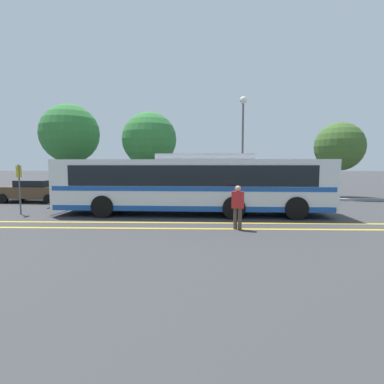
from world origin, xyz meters
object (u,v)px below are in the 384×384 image
object	(u,v)px
parked_car_1	(116,191)
tree_2	(149,140)
pedestrian_0	(238,205)
tree_0	(339,147)
parked_car_0	(35,191)
transit_bus	(192,183)
tree_1	(70,134)
street_lamp	(243,126)
bus_stop_sign	(19,183)
parked_car_2	(211,190)

from	to	relation	value
parked_car_1	tree_2	xyz separation A→B (m)	(1.49, 4.03, 3.55)
pedestrian_0	tree_0	xyz separation A→B (m)	(8.68, 11.33, 2.78)
tree_0	tree_2	world-z (taller)	tree_2
parked_car_0	tree_2	world-z (taller)	tree_2
transit_bus	tree_1	world-z (taller)	tree_1
transit_bus	pedestrian_0	distance (m)	3.85
parked_car_0	street_lamp	xyz separation A→B (m)	(13.54, 2.45, 4.32)
pedestrian_0	bus_stop_sign	xyz separation A→B (m)	(-10.00, 3.02, 0.60)
parked_car_0	tree_0	xyz separation A→B (m)	(20.68, 3.50, 2.96)
tree_0	pedestrian_0	bearing A→B (deg)	-127.44
pedestrian_0	bus_stop_sign	bearing A→B (deg)	3.41
bus_stop_sign	street_lamp	bearing A→B (deg)	-55.95
parked_car_0	street_lamp	world-z (taller)	street_lamp
parked_car_1	tree_1	world-z (taller)	tree_1
pedestrian_0	street_lamp	xyz separation A→B (m)	(1.54, 10.28, 4.14)
pedestrian_0	parked_car_1	bearing A→B (deg)	-29.15
parked_car_0	bus_stop_sign	world-z (taller)	bus_stop_sign
pedestrian_0	bus_stop_sign	distance (m)	10.46
parked_car_0	bus_stop_sign	distance (m)	5.27
parked_car_2	street_lamp	bearing A→B (deg)	131.75
bus_stop_sign	tree_1	size ratio (longest dim) A/B	0.33
parked_car_2	tree_1	world-z (taller)	tree_1
parked_car_1	pedestrian_0	distance (m)	10.41
tree_1	tree_2	bearing A→B (deg)	-13.69
pedestrian_0	bus_stop_sign	world-z (taller)	bus_stop_sign
street_lamp	tree_0	distance (m)	7.35
street_lamp	tree_1	distance (m)	14.08
parked_car_2	pedestrian_0	xyz separation A→B (m)	(0.73, -7.94, 0.14)
transit_bus	parked_car_2	xyz separation A→B (m)	(1.04, 4.57, -0.73)
tree_0	tree_2	xyz separation A→B (m)	(-13.97, 0.60, 0.60)
parked_car_1	pedestrian_0	size ratio (longest dim) A/B	2.47
street_lamp	tree_0	xyz separation A→B (m)	(7.14, 1.05, -1.36)
street_lamp	tree_2	distance (m)	7.07
bus_stop_sign	street_lamp	world-z (taller)	street_lamp
transit_bus	parked_car_2	world-z (taller)	transit_bus
tree_1	tree_2	size ratio (longest dim) A/B	1.15
parked_car_0	tree_0	bearing A→B (deg)	-76.13
transit_bus	tree_1	size ratio (longest dim) A/B	1.80
parked_car_0	pedestrian_0	bearing A→B (deg)	-118.86
pedestrian_0	tree_0	distance (m)	14.54
bus_stop_sign	tree_1	distance (m)	11.32
tree_1	tree_2	world-z (taller)	tree_1
street_lamp	parked_car_2	bearing A→B (deg)	-134.06
parked_car_0	pedestrian_0	xyz separation A→B (m)	(12.00, -7.83, 0.18)
street_lamp	parked_car_1	bearing A→B (deg)	-164.06
parked_car_2	tree_2	bearing A→B (deg)	-135.36
parked_car_2	tree_0	bearing A→B (deg)	105.65
tree_0	parked_car_1	bearing A→B (deg)	-167.49
parked_car_1	parked_car_2	size ratio (longest dim) A/B	0.92
parked_car_1	bus_stop_sign	world-z (taller)	bus_stop_sign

